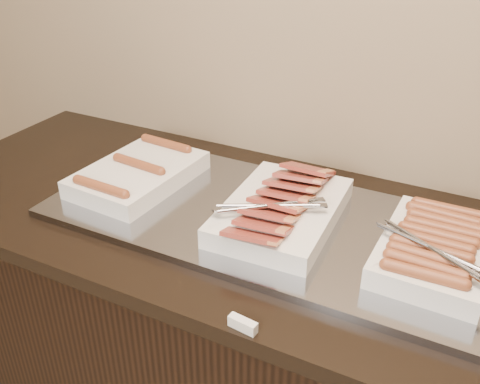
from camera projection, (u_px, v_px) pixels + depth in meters
name	position (u px, v px, depth m)	size (l,w,h in m)	color
counter	(269.00, 354.00, 1.55)	(2.06, 0.76, 0.90)	black
warming_tray	(284.00, 224.00, 1.32)	(1.20, 0.50, 0.02)	gray
dish_left	(139.00, 174.00, 1.47)	(0.26, 0.37, 0.07)	white
dish_center	(281.00, 209.00, 1.30)	(0.27, 0.41, 0.09)	white
dish_right	(435.00, 248.00, 1.15)	(0.27, 0.34, 0.08)	white
label_holder	(243.00, 324.00, 1.01)	(0.06, 0.02, 0.02)	white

